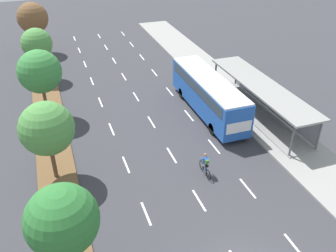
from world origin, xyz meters
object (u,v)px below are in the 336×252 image
at_px(bus_shelter, 263,96).
at_px(median_tree_third, 40,72).
at_px(cyclist, 205,165).
at_px(median_tree_nearest, 62,220).
at_px(median_tree_fifth, 33,18).
at_px(median_tree_second, 47,129).
at_px(median_tree_fourth, 37,44).
at_px(bus, 208,92).

xyz_separation_m(bus_shelter, median_tree_third, (-17.88, 5.79, 2.47)).
bearing_deg(cyclist, median_tree_nearest, -149.15).
relative_size(median_tree_nearest, median_tree_fifth, 0.96).
bearing_deg(median_tree_second, median_tree_nearest, -88.60).
bearing_deg(bus_shelter, median_tree_fifth, 127.61).
xyz_separation_m(median_tree_nearest, median_tree_third, (-0.22, 17.53, -0.01)).
bearing_deg(median_tree_second, median_tree_fourth, 90.01).
bearing_deg(cyclist, median_tree_fourth, 115.36).
xyz_separation_m(bus, median_tree_nearest, (-13.38, -13.76, 2.28)).
height_order(median_tree_nearest, median_tree_fifth, median_tree_fifth).
xyz_separation_m(median_tree_nearest, median_tree_fourth, (-0.22, 26.30, -0.39)).
bearing_deg(median_tree_fifth, median_tree_second, -89.79).
bearing_deg(cyclist, bus, 64.55).
bearing_deg(median_tree_fifth, median_tree_fourth, -89.39).
height_order(bus_shelter, median_tree_fourth, median_tree_fourth).
relative_size(bus, median_tree_second, 2.02).
distance_m(cyclist, median_tree_fifth, 31.19).
bearing_deg(median_tree_third, median_tree_second, -89.95).
relative_size(median_tree_third, median_tree_fifth, 0.98).
bearing_deg(bus, median_tree_fifth, 122.72).
height_order(cyclist, median_tree_fourth, median_tree_fourth).
bearing_deg(median_tree_fourth, median_tree_third, -90.03).
distance_m(median_tree_nearest, median_tree_third, 17.53).
height_order(median_tree_nearest, median_tree_fourth, median_tree_nearest).
height_order(median_tree_second, median_tree_fourth, median_tree_second).
relative_size(bus_shelter, median_tree_nearest, 2.30).
height_order(bus_shelter, median_tree_second, median_tree_second).
height_order(bus, median_tree_nearest, median_tree_nearest).
bearing_deg(median_tree_second, median_tree_third, 90.05).
relative_size(bus_shelter, median_tree_fifth, 2.20).
distance_m(bus, cyclist, 9.01).
bearing_deg(median_tree_nearest, median_tree_fifth, 90.51).
bearing_deg(median_tree_third, bus, -15.52).
xyz_separation_m(bus_shelter, median_tree_nearest, (-17.66, -11.74, 2.48)).
height_order(median_tree_third, median_tree_fourth, median_tree_third).
relative_size(bus_shelter, bus, 1.20).
relative_size(median_tree_second, median_tree_fourth, 1.03).
bearing_deg(median_tree_third, median_tree_nearest, -89.28).
bearing_deg(median_tree_fourth, bus, -42.69).
height_order(cyclist, median_tree_fifth, median_tree_fifth).
height_order(bus, median_tree_second, median_tree_second).
bearing_deg(median_tree_second, median_tree_fifth, 90.21).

